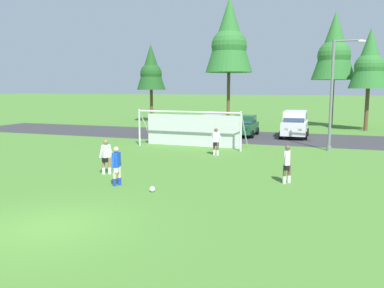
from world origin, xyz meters
The scene contains 17 objects.
ground_plane centered at (0.00, 15.00, 0.00)m, with size 400.00×400.00×0.00m, color #477A2D.
parking_lot_strip centered at (0.00, 23.16, 0.00)m, with size 52.00×8.40×0.01m, color #333335.
soccer_ball centered at (1.13, 4.57, 0.11)m, with size 0.22×0.22×0.22m.
soccer_goal centered at (-1.48, 16.47, 1.29)m, with size 7.46×2.11×2.57m.
player_striker_near centered at (5.92, 7.84, 0.82)m, with size 0.32×0.74×1.64m.
player_midfield_center centered at (1.08, 13.65, 0.82)m, with size 0.75×0.33×1.64m.
player_defender_far centered at (-2.30, 6.79, 0.82)m, with size 0.43×0.68×1.64m.
player_winger_left centered at (-0.71, 5.02, 0.82)m, with size 0.29×0.75×1.64m.
parked_car_slot_far_left centered at (-5.31, 22.38, 0.88)m, with size 2.12×4.24×1.72m.
parked_car_slot_left centered at (-2.21, 23.47, 0.88)m, with size 2.21×4.29×1.72m.
parked_car_slot_center_left centered at (0.65, 23.72, 0.88)m, with size 2.11×4.24×1.72m.
parked_car_slot_center centered at (4.75, 24.21, 1.11)m, with size 2.23×4.65×2.16m.
tree_left_edge centered at (-12.94, 34.13, 6.27)m, with size 3.42×3.42×9.13m.
tree_mid_left centered at (-3.38, 33.85, 9.45)m, with size 5.15×5.15×13.73m.
tree_center_back centered at (7.47, 34.35, 8.02)m, with size 4.37×4.37×11.66m.
tree_mid_right centered at (10.63, 31.70, 6.56)m, with size 3.58×3.58×9.54m.
street_lamp centered at (7.69, 17.80, 3.66)m, with size 2.00×0.32×7.05m.
Camera 1 is at (7.67, -9.12, 4.06)m, focal length 37.02 mm.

